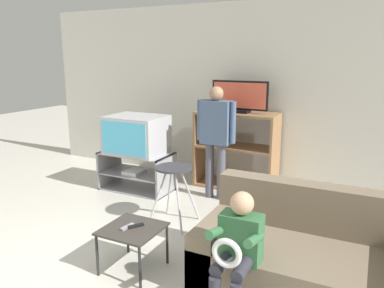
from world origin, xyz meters
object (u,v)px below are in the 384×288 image
object	(u,v)px
couch	(304,259)
media_shelf	(236,149)
folding_stool	(174,176)
remote_control_black	(136,226)
television_flat	(240,98)
person_standing_adult	(216,132)
tv_stand	(137,171)
snack_table	(133,232)
person_seated_child	(237,246)
remote_control_white	(127,227)
television_main	(137,135)

from	to	relation	value
couch	media_shelf	bearing A→B (deg)	122.63
folding_stool	remote_control_black	xyz separation A→B (m)	(0.16, -0.96, -0.15)
television_flat	person_standing_adult	size ratio (longest dim) A/B	0.54
tv_stand	snack_table	size ratio (longest dim) A/B	2.06
media_shelf	couch	xyz separation A→B (m)	(1.34, -2.09, -0.29)
snack_table	person_seated_child	size ratio (longest dim) A/B	0.53
media_shelf	remote_control_black	xyz separation A→B (m)	(-0.05, -2.43, -0.15)
remote_control_white	person_seated_child	world-z (taller)	person_seated_child
snack_table	couch	size ratio (longest dim) A/B	0.30
remote_control_black	person_seated_child	bearing A→B (deg)	22.20
person_standing_adult	television_main	bearing A→B (deg)	-169.61
remote_control_black	person_standing_adult	size ratio (longest dim) A/B	0.10
tv_stand	couch	bearing A→B (deg)	-28.08
folding_stool	snack_table	distance (m)	1.02
tv_stand	remote_control_black	bearing A→B (deg)	-55.56
media_shelf	snack_table	size ratio (longest dim) A/B	2.36
television_main	tv_stand	bearing A→B (deg)	165.56
media_shelf	television_flat	size ratio (longest dim) A/B	1.43
folding_stool	couch	size ratio (longest dim) A/B	0.41
tv_stand	television_main	world-z (taller)	television_main
remote_control_white	remote_control_black	bearing A→B (deg)	52.16
couch	tv_stand	bearing A→B (deg)	151.92
folding_stool	remote_control_white	bearing A→B (deg)	-84.14
remote_control_white	couch	bearing A→B (deg)	25.40
television_main	couch	world-z (taller)	television_main
folding_stool	person_standing_adult	bearing A→B (deg)	83.23
remote_control_white	snack_table	bearing A→B (deg)	41.06
television_flat	remote_control_black	world-z (taller)	television_flat
tv_stand	folding_stool	distance (m)	1.28
couch	person_seated_child	size ratio (longest dim) A/B	1.78
television_flat	person_standing_adult	world-z (taller)	television_flat
tv_stand	remote_control_white	distance (m)	2.07
tv_stand	person_seated_child	world-z (taller)	person_seated_child
television_main	television_flat	size ratio (longest dim) A/B	0.96
tv_stand	television_main	distance (m)	0.53
remote_control_white	television_main	bearing A→B (deg)	132.38
television_main	folding_stool	size ratio (longest dim) A/B	1.15
tv_stand	remote_control_black	world-z (taller)	tv_stand
folding_stool	person_standing_adult	world-z (taller)	person_standing_adult
person_standing_adult	person_seated_child	world-z (taller)	person_standing_adult
remote_control_white	television_flat	bearing A→B (deg)	97.29
television_flat	couch	size ratio (longest dim) A/B	0.49
television_flat	remote_control_white	world-z (taller)	television_flat
television_flat	remote_control_black	distance (m)	2.58
remote_control_white	couch	distance (m)	1.49
media_shelf	person_seated_child	bearing A→B (deg)	-70.04
media_shelf	remote_control_white	xyz separation A→B (m)	(-0.10, -2.47, -0.15)
television_flat	couch	distance (m)	2.66
folding_stool	snack_table	size ratio (longest dim) A/B	1.38
tv_stand	person_standing_adult	world-z (taller)	person_standing_adult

